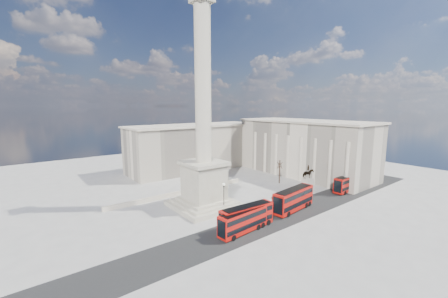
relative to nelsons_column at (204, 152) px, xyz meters
name	(u,v)px	position (x,y,z in m)	size (l,w,h in m)	color
ground	(217,213)	(0.00, -5.00, -12.92)	(180.00, 180.00, 0.00)	#9D9B95
asphalt_road	(266,222)	(5.00, -15.00, -12.91)	(120.00, 9.00, 0.01)	#252525
nelsons_column	(204,152)	(0.00, 0.00, 0.00)	(14.00, 14.00, 49.85)	#B1AA93
balustrade_wall	(181,193)	(0.00, 11.00, -12.37)	(40.00, 0.60, 1.10)	#BCB19C
building_east	(305,147)	(45.00, 5.00, -3.59)	(19.00, 46.00, 18.60)	beige
building_northeast	(196,147)	(20.00, 35.00, -4.59)	(51.00, 17.00, 16.60)	beige
red_bus_a	(243,221)	(-1.84, -15.75, -10.63)	(10.90, 3.24, 4.36)	#B00E09
red_bus_b	(247,217)	(-0.20, -14.98, -10.50)	(11.49, 3.26, 4.61)	#B00E09
red_bus_c	(294,199)	(14.50, -14.49, -10.28)	(12.63, 4.27, 5.02)	#B00E09
red_bus_d	(348,183)	(37.78, -14.80, -10.60)	(10.96, 2.77, 4.43)	#B00E09
victorian_lamp	(224,195)	(1.56, -5.49, -9.03)	(0.57, 0.57, 6.59)	black
equestrian_statue	(307,183)	(27.73, -8.79, -10.25)	(3.68, 2.76, 7.76)	#BCB19C
bare_tree_near	(328,165)	(37.11, -9.03, -6.24)	(1.94, 1.94, 8.47)	#332319
bare_tree_mid	(280,164)	(29.00, 2.14, -6.97)	(1.99, 1.99, 7.54)	#332319
bare_tree_far	(287,160)	(39.34, 7.77, -7.71)	(1.62, 1.62, 6.60)	#332319
pedestrian_walking	(295,199)	(19.14, -11.50, -12.13)	(0.57, 0.37, 1.57)	black
pedestrian_standing	(286,193)	(20.59, -7.35, -11.98)	(0.91, 0.71, 1.87)	black
pedestrian_crossing	(273,199)	(14.61, -8.14, -12.03)	(1.04, 0.43, 1.77)	black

